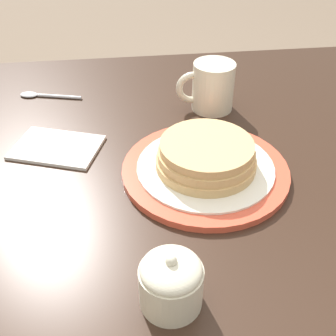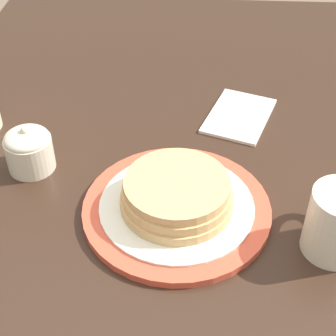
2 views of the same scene
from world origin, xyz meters
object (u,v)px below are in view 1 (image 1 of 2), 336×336
sugar_bowl (171,281)px  spoon (40,95)px  pancake_plate (206,162)px  coffee_mug (212,86)px  napkin (57,147)px

sugar_bowl → spoon: 0.60m
spoon → pancake_plate: bearing=134.6°
pancake_plate → spoon: size_ratio=2.02×
coffee_mug → napkin: bearing=20.1°
sugar_bowl → spoon: size_ratio=0.59×
napkin → spoon: spoon is taller
pancake_plate → coffee_mug: (-0.05, -0.22, 0.03)m
coffee_mug → spoon: bearing=-14.8°
napkin → sugar_bowl: bearing=115.5°
pancake_plate → napkin: size_ratio=1.57×
sugar_bowl → napkin: size_ratio=0.45×
napkin → spoon: bearing=-75.6°
pancake_plate → spoon: bearing=-45.4°
sugar_bowl → napkin: (0.17, -0.35, -0.03)m
pancake_plate → sugar_bowl: (0.09, 0.24, 0.01)m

